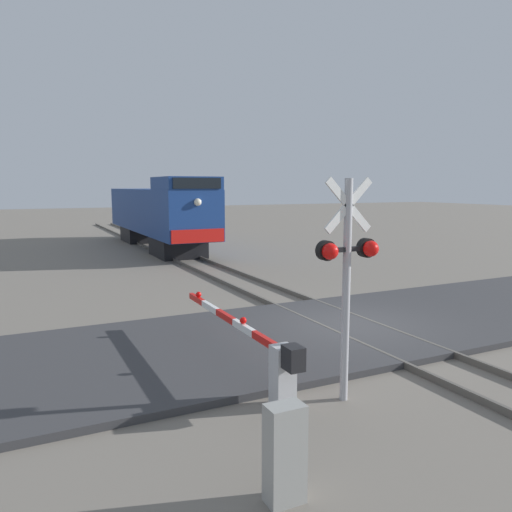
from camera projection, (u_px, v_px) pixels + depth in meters
ground_plane at (350, 329)px, 13.17m from camera, size 160.00×160.00×0.00m
rail_track_left at (327, 330)px, 12.85m from camera, size 0.08×80.00×0.15m
rail_track_right at (372, 323)px, 13.47m from camera, size 0.08×80.00×0.15m
road_surface at (350, 326)px, 13.16m from camera, size 36.00×5.73×0.14m
locomotive at (158, 213)px, 29.91m from camera, size 2.80×15.00×4.21m
crossing_signal at (348, 265)px, 8.48m from camera, size 1.18×0.33×3.92m
crossing_gate at (265, 353)px, 9.06m from camera, size 0.36×5.38×1.19m
utility_cabinet at (285, 454)px, 5.89m from camera, size 0.46×0.30×1.23m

